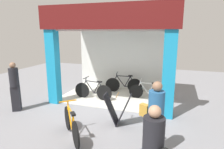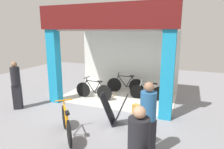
% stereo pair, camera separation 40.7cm
% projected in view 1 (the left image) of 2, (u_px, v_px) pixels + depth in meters
% --- Properties ---
extents(ground_plane, '(17.45, 17.45, 0.00)m').
position_uv_depth(ground_plane, '(106.00, 109.00, 7.29)').
color(ground_plane, gray).
rests_on(ground_plane, ground).
extents(shop_facade, '(4.93, 3.14, 3.70)m').
position_uv_depth(shop_facade, '(117.00, 52.00, 8.15)').
color(shop_facade, beige).
rests_on(shop_facade, ground).
extents(bicycle_inside_0, '(1.51, 0.41, 0.83)m').
position_uv_depth(bicycle_inside_0, '(147.00, 91.00, 8.27)').
color(bicycle_inside_0, black).
rests_on(bicycle_inside_0, ground).
extents(bicycle_inside_1, '(1.68, 0.46, 0.93)m').
position_uv_depth(bicycle_inside_1, '(93.00, 91.00, 8.24)').
color(bicycle_inside_1, black).
rests_on(bicycle_inside_1, ground).
extents(bicycle_inside_2, '(1.68, 0.46, 0.93)m').
position_uv_depth(bicycle_inside_2, '(124.00, 85.00, 9.18)').
color(bicycle_inside_2, black).
rests_on(bicycle_inside_2, ground).
extents(bicycle_parked_0, '(1.18, 1.32, 0.95)m').
position_uv_depth(bicycle_parked_0, '(71.00, 124.00, 5.26)').
color(bicycle_parked_0, black).
rests_on(bicycle_parked_0, ground).
extents(sandwich_board_sign, '(0.86, 0.55, 0.97)m').
position_uv_depth(sandwich_board_sign, '(118.00, 109.00, 6.01)').
color(sandwich_board_sign, black).
rests_on(sandwich_board_sign, ground).
extents(pedestrian_0, '(0.64, 0.49, 1.76)m').
position_uv_depth(pedestrian_0, '(155.00, 118.00, 4.41)').
color(pedestrian_0, black).
rests_on(pedestrian_0, ground).
extents(pedestrian_1, '(0.44, 0.44, 1.76)m').
position_uv_depth(pedestrian_1, '(15.00, 86.00, 6.95)').
color(pedestrian_1, black).
rests_on(pedestrian_1, ground).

